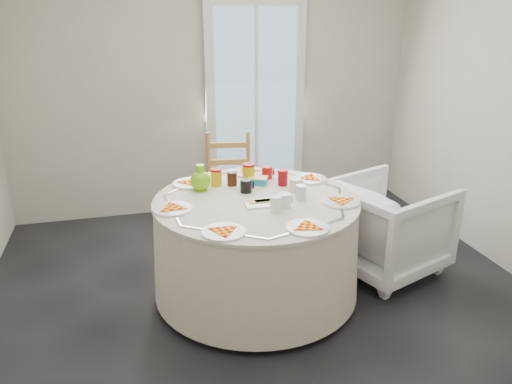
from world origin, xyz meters
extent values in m
plane|color=black|center=(0.00, 0.00, 0.00)|extent=(4.00, 4.00, 0.00)
cube|color=#BCB5A3|center=(0.00, 2.00, 1.30)|extent=(4.00, 0.02, 2.60)
cube|color=silver|center=(0.40, 1.95, 1.05)|extent=(1.00, 0.08, 2.10)
cylinder|color=beige|center=(-0.04, 0.23, 0.38)|extent=(1.47, 1.47, 0.74)
imported|color=white|center=(1.05, 0.34, 0.39)|extent=(0.98, 1.01, 0.82)
cube|color=teal|center=(0.05, 0.53, 0.79)|extent=(0.17, 0.15, 0.06)
camera|label=1|loc=(-0.85, -2.87, 2.00)|focal=35.00mm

